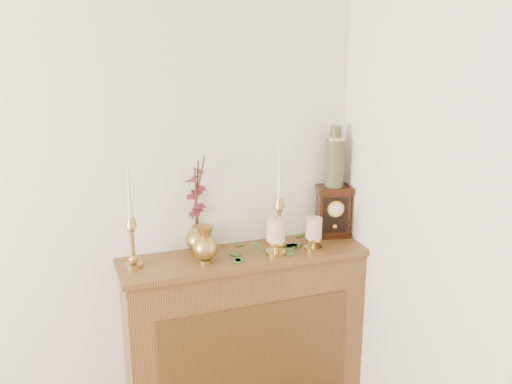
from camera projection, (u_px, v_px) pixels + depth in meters
name	position (u px, v px, depth m)	size (l,w,h in m)	color
console_shelf	(245.00, 342.00, 3.08)	(1.24, 0.34, 0.93)	brown
candlestick_left	(132.00, 234.00, 2.72)	(0.08, 0.08, 0.50)	#B49048
candlestick_center	(279.00, 215.00, 2.97)	(0.09, 0.09, 0.52)	#B49048
bud_vase	(205.00, 245.00, 2.79)	(0.12, 0.12, 0.19)	#B49048
ginger_jar	(197.00, 207.00, 2.93)	(0.20, 0.21, 0.49)	#B49048
pillar_candle_left	(276.00, 234.00, 2.89)	(0.10, 0.10, 0.20)	gold
pillar_candle_right	(314.00, 232.00, 2.96)	(0.09, 0.09, 0.18)	gold
ivy_garland	(269.00, 251.00, 2.93)	(0.40, 0.21, 0.08)	#396B28
mantel_clock	(333.00, 212.00, 3.13)	(0.21, 0.16, 0.27)	#36170A
ceramic_vase	(335.00, 160.00, 3.05)	(0.10, 0.10, 0.31)	#1A3525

